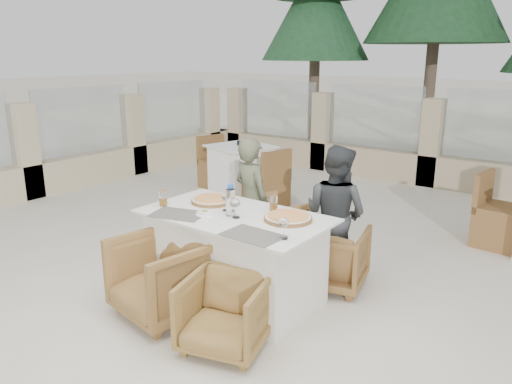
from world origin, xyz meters
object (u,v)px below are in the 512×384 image
Objects in this scene: olive_dish at (205,213)px; armchair_far_right at (332,257)px; bg_table_a at (241,171)px; beer_glass_left at (163,198)px; armchair_far_left at (270,226)px; wine_glass_near at (236,207)px; pizza_left at (212,200)px; pizza_right at (288,217)px; wine_glass_centre at (226,200)px; dining_table at (235,257)px; wine_glass_corner at (284,227)px; diner_right at (335,214)px; armchair_near_right at (225,313)px; water_bottle at (231,200)px; beer_glass_right at (274,203)px; diner_left at (251,201)px; armchair_near_left at (163,276)px.

olive_dish is 0.18× the size of armchair_far_right.
bg_table_a is (-1.80, 2.73, -0.41)m from olive_dish.
armchair_far_left is (0.31, 1.22, -0.54)m from beer_glass_left.
wine_glass_near reaches higher than beer_glass_left.
pizza_left reaches higher than olive_dish.
bg_table_a is (-1.64, 1.53, 0.09)m from armchair_far_left.
wine_glass_centre reaches higher than pizza_right.
dining_table is 8.70× the size of wine_glass_corner.
diner_right is at bearing -19.16° from bg_table_a.
armchair_near_right is (0.37, -0.58, -0.59)m from wine_glass_near.
diner_right is (0.06, 0.70, -0.15)m from pizza_right.
wine_glass_centre is at bearing 145.99° from water_bottle.
pizza_left is 1.01m from armchair_far_left.
wine_glass_centre is 0.11× the size of bg_table_a.
pizza_right reaches higher than armchair_near_right.
dining_table is 11.74× the size of beer_glass_right.
wine_glass_near is 0.94m from diner_left.
wine_glass_centre and wine_glass_corner have the same top height.
pizza_left is 0.23× the size of bg_table_a.
wine_glass_centre reaches higher than armchair_near_right.
olive_dish is 0.94m from armchair_near_right.
olive_dish is (0.48, 0.03, -0.05)m from beer_glass_left.
diner_left is at bearing 11.32° from diner_right.
wine_glass_near is 1.09m from armchair_far_right.
wine_glass_near is (-0.38, -0.20, 0.07)m from pizza_right.
olive_dish is 1.23m from diner_right.
armchair_far_right is 0.48× the size of diner_left.
wine_glass_centre is 1.67× the size of olive_dish.
olive_dish is (-0.06, -0.20, -0.07)m from wine_glass_centre.
wine_glass_near reaches higher than pizza_right.
pizza_right is at bearing 54.36° from armchair_near_left.
olive_dish is at bearing -41.16° from bg_table_a.
armchair_far_left is at bearing 98.79° from armchair_near_right.
wine_glass_near is at bearing -13.85° from water_bottle.
dining_table is at bearing 137.58° from wine_glass_near.
beer_glass_left is at bearing -167.10° from water_bottle.
armchair_far_left is 0.40× the size of bg_table_a.
wine_glass_centre reaches higher than armchair_near_left.
diner_left is (-0.03, -0.29, 0.34)m from armchair_far_left.
armchair_near_right is 0.46× the size of diner_right.
bg_table_a is at bearing 126.44° from wine_glass_centre.
wine_glass_near is (0.19, -0.10, 0.00)m from wine_glass_centre.
armchair_near_left is at bearing 65.36° from diner_right.
wine_glass_corner is (0.65, -0.23, 0.48)m from dining_table.
pizza_left is 0.60× the size of armchair_far_right.
water_bottle is at bearing 131.08° from diner_left.
dining_table is 0.57m from beer_glass_right.
pizza_left is 0.86m from armchair_near_left.
beer_glass_right is 1.11m from armchair_near_right.
wine_glass_near is 0.14× the size of diner_right.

